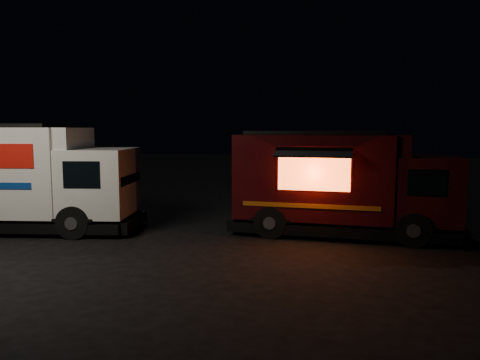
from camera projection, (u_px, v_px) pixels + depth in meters
The scene contains 3 objects.
ground at pixel (144, 244), 11.75m from camera, with size 80.00×80.00×0.00m, color black.
white_truck at pixel (21, 177), 13.26m from camera, with size 6.67×2.28×3.02m, color white, non-canonical shape.
red_truck at pixel (344, 183), 12.71m from camera, with size 6.08×2.24×2.83m, color #36090A, non-canonical shape.
Camera 1 is at (5.34, -10.47, 2.88)m, focal length 35.00 mm.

